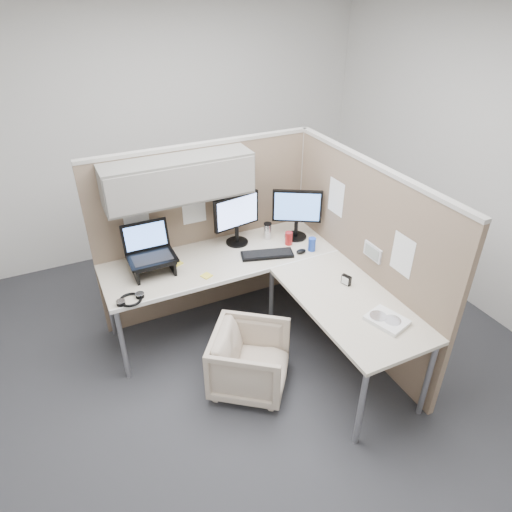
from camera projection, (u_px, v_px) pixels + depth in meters
name	position (u px, v px, depth m)	size (l,w,h in m)	color
ground	(258.00, 356.00, 3.92)	(4.50, 4.50, 0.00)	#2C2D30
partition_back	(194.00, 208.00, 3.90)	(2.00, 0.36, 1.63)	#836B56
partition_right	(360.00, 256.00, 3.77)	(0.07, 2.03, 1.63)	#836B56
desk	(265.00, 280.00, 3.70)	(2.00, 1.98, 0.73)	beige
office_chair	(250.00, 358.00, 3.51)	(0.56, 0.52, 0.57)	beige
monitor_left	(237.00, 216.00, 3.98)	(0.44, 0.20, 0.47)	black
monitor_right	(297.00, 210.00, 4.07)	(0.40, 0.25, 0.47)	black
laptop_station	(151.00, 256.00, 3.65)	(0.37, 0.32, 0.39)	black
keyboard	(267.00, 255.00, 3.93)	(0.45, 0.15, 0.02)	black
mouse	(301.00, 251.00, 3.97)	(0.09, 0.06, 0.03)	black
travel_mug	(268.00, 231.00, 4.15)	(0.07, 0.07, 0.16)	silver
soda_can_green	(312.00, 244.00, 3.98)	(0.07, 0.07, 0.12)	#1E3FA5
soda_can_silver	(289.00, 238.00, 4.07)	(0.07, 0.07, 0.12)	#B21E1E
sticky_note_c	(177.00, 263.00, 3.82)	(0.08, 0.08, 0.01)	yellow
sticky_note_a	(207.00, 276.00, 3.67)	(0.08, 0.08, 0.01)	yellow
headphones	(131.00, 299.00, 3.38)	(0.21, 0.20, 0.03)	black
paper_stack	(387.00, 320.00, 3.18)	(0.28, 0.31, 0.03)	white
desk_clock	(346.00, 280.00, 3.55)	(0.06, 0.08, 0.08)	black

